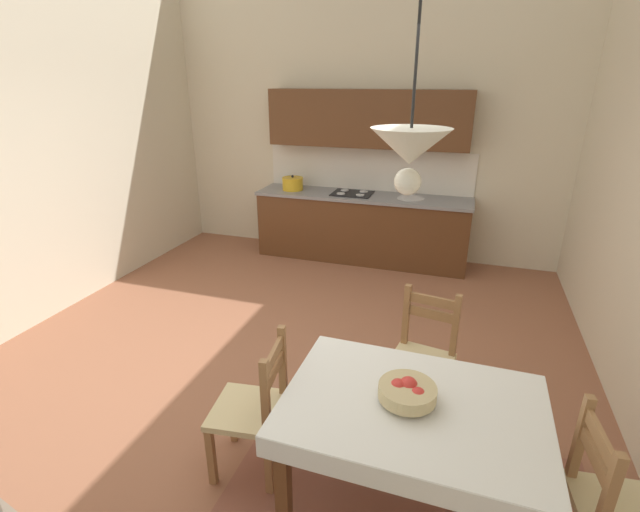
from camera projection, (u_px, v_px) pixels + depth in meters
ground_plane at (274, 378)px, 3.84m from camera, size 5.81×6.80×0.10m
wall_back at (365, 102)px, 5.88m from camera, size 5.81×0.12×4.08m
kitchen_cabinetry at (363, 197)px, 5.99m from camera, size 2.81×0.63×2.20m
dining_table at (412, 423)px, 2.39m from camera, size 1.36×0.96×0.75m
dining_chair_tv_side at (254, 409)px, 2.76m from camera, size 0.47×0.47×0.93m
dining_chair_window_side at (614, 511)px, 2.11m from camera, size 0.46×0.46×0.93m
dining_chair_kitchen_side at (422, 359)px, 3.25m from camera, size 0.48×0.48×0.93m
fruit_bowl at (407, 392)px, 2.34m from camera, size 0.30×0.30×0.12m
pendant_lamp at (410, 149)px, 1.78m from camera, size 0.32×0.32×0.80m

